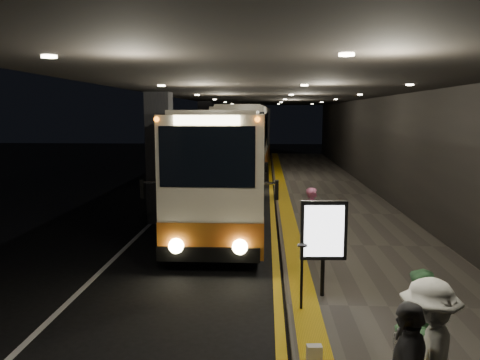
{
  "coord_description": "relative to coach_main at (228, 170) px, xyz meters",
  "views": [
    {
      "loc": [
        2.09,
        -11.57,
        3.72
      ],
      "look_at": [
        1.3,
        2.43,
        1.7
      ],
      "focal_mm": 35.0,
      "sensor_mm": 36.0,
      "label": 1
    }
  ],
  "objects": [
    {
      "name": "coach_third",
      "position": [
        0.28,
        24.93,
        -0.08
      ],
      "size": [
        2.53,
        11.22,
        3.51
      ],
      "rotation": [
        0.0,
        0.0,
        -0.02
      ],
      "color": "beige",
      "rests_on": "ground"
    },
    {
      "name": "stanchion_post",
      "position": [
        1.96,
        -7.81,
        -1.01
      ],
      "size": [
        0.05,
        0.05,
        1.21
      ],
      "primitive_type": "cylinder",
      "color": "black",
      "rests_on": "sidewalk"
    },
    {
      "name": "lane_line_white",
      "position": [
        -2.59,
        0.56,
        -1.76
      ],
      "size": [
        0.12,
        50.0,
        0.01
      ],
      "primitive_type": "cube",
      "color": "silver",
      "rests_on": "ground"
    },
    {
      "name": "info_sign",
      "position": [
        2.42,
        -7.15,
        -0.33
      ],
      "size": [
        0.9,
        0.16,
        1.9
      ],
      "rotation": [
        0.0,
        0.0,
        0.05
      ],
      "color": "black",
      "rests_on": "sidewalk"
    },
    {
      "name": "kerb_stripe_yellow",
      "position": [
        1.56,
        0.56,
        -1.76
      ],
      "size": [
        0.18,
        50.0,
        0.01
      ],
      "primitive_type": "cube",
      "color": "gold",
      "rests_on": "ground"
    },
    {
      "name": "passenger_waiting_white",
      "position": [
        3.11,
        -11.04,
        -0.73
      ],
      "size": [
        0.93,
        1.26,
        1.78
      ],
      "primitive_type": "imported",
      "rotation": [
        0.0,
        0.0,
        -1.97
      ],
      "color": "silver",
      "rests_on": "sidewalk"
    },
    {
      "name": "terminal_wall",
      "position": [
        6.21,
        0.56,
        1.24
      ],
      "size": [
        0.1,
        50.0,
        6.0
      ],
      "primitive_type": "cube",
      "color": "black",
      "rests_on": "ground"
    },
    {
      "name": "tactile_strip",
      "position": [
        2.06,
        0.56,
        -1.61
      ],
      "size": [
        0.5,
        50.0,
        0.01
      ],
      "primitive_type": "cube",
      "color": "gold",
      "rests_on": "sidewalk"
    },
    {
      "name": "passenger_boarding",
      "position": [
        2.57,
        -3.6,
        -0.82
      ],
      "size": [
        0.51,
        0.66,
        1.59
      ],
      "primitive_type": "imported",
      "rotation": [
        0.0,
        0.0,
        1.31
      ],
      "color": "#B75581",
      "rests_on": "sidewalk"
    },
    {
      "name": "bag_plain",
      "position": [
        2.01,
        -9.68,
        -1.48
      ],
      "size": [
        0.23,
        0.14,
        0.27
      ],
      "primitive_type": "cube",
      "rotation": [
        0.0,
        0.0,
        0.08
      ],
      "color": "beige",
      "rests_on": "sidewalk"
    },
    {
      "name": "sidewalk",
      "position": [
        3.96,
        0.56,
        -1.69
      ],
      "size": [
        4.5,
        50.0,
        0.15
      ],
      "primitive_type": "cube",
      "color": "#514C44",
      "rests_on": "ground"
    },
    {
      "name": "coach_main",
      "position": [
        0.0,
        0.0,
        0.0
      ],
      "size": [
        2.54,
        11.84,
        3.68
      ],
      "rotation": [
        0.0,
        0.0,
        0.01
      ],
      "color": "beige",
      "rests_on": "ground"
    },
    {
      "name": "ground",
      "position": [
        -0.79,
        -4.44,
        -1.76
      ],
      "size": [
        90.0,
        90.0,
        0.0
      ],
      "primitive_type": "plane",
      "color": "black"
    },
    {
      "name": "coach_second",
      "position": [
        0.03,
        13.27,
        0.17
      ],
      "size": [
        3.09,
        12.9,
        4.03
      ],
      "rotation": [
        0.0,
        0.0,
        -0.03
      ],
      "color": "beige",
      "rests_on": "ground"
    },
    {
      "name": "bag_polka",
      "position": [
        3.36,
        -9.43,
        -1.43
      ],
      "size": [
        0.33,
        0.23,
        0.37
      ],
      "primitive_type": "cube",
      "rotation": [
        0.0,
        0.0,
        0.36
      ],
      "color": "black",
      "rests_on": "sidewalk"
    },
    {
      "name": "support_columns",
      "position": [
        -2.29,
        -0.44,
        0.44
      ],
      "size": [
        0.8,
        24.8,
        4.4
      ],
      "color": "black",
      "rests_on": "ground"
    },
    {
      "name": "passenger_waiting_green",
      "position": [
        3.34,
        -10.08,
        -0.84
      ],
      "size": [
        0.6,
        0.83,
        1.54
      ],
      "primitive_type": "imported",
      "rotation": [
        0.0,
        0.0,
        -1.37
      ],
      "color": "#488252",
      "rests_on": "sidewalk"
    },
    {
      "name": "canopy",
      "position": [
        1.71,
        0.56,
        2.84
      ],
      "size": [
        9.0,
        50.0,
        0.4
      ],
      "primitive_type": "cube",
      "color": "black",
      "rests_on": "support_columns"
    }
  ]
}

